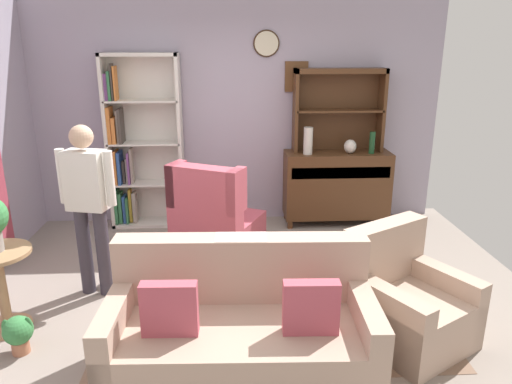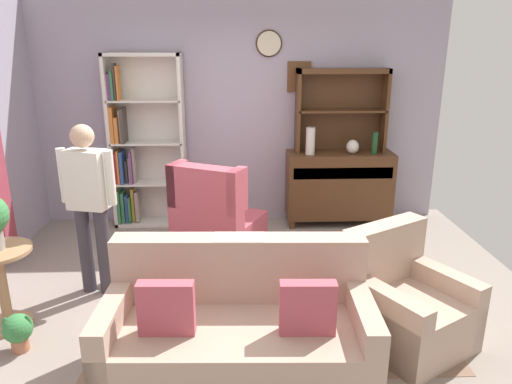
{
  "view_description": "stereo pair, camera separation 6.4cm",
  "coord_description": "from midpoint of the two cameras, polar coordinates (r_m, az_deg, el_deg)",
  "views": [
    {
      "loc": [
        -0.13,
        -3.79,
        2.21
      ],
      "look_at": [
        0.1,
        0.2,
        0.95
      ],
      "focal_mm": 33.32,
      "sensor_mm": 36.0,
      "label": 1
    },
    {
      "loc": [
        -0.07,
        -3.79,
        2.21
      ],
      "look_at": [
        0.1,
        0.2,
        0.95
      ],
      "focal_mm": 33.32,
      "sensor_mm": 36.0,
      "label": 2
    }
  ],
  "objects": [
    {
      "name": "sideboard_hutch",
      "position": [
        5.94,
        10.52,
        10.94
      ],
      "size": [
        1.1,
        0.26,
        1.0
      ],
      "color": "#4C2D19",
      "rests_on": "sideboard"
    },
    {
      "name": "bottle_wine",
      "position": [
        5.93,
        14.36,
        5.72
      ],
      "size": [
        0.07,
        0.07,
        0.27
      ],
      "primitive_type": "cylinder",
      "color": "#194223",
      "rests_on": "sideboard"
    },
    {
      "name": "sideboard",
      "position": [
        6.05,
        10.2,
        0.89
      ],
      "size": [
        1.3,
        0.45,
        0.92
      ],
      "color": "#4C2D19",
      "rests_on": "ground_plane"
    },
    {
      "name": "book_stack",
      "position": [
        4.01,
        1.07,
        -8.41
      ],
      "size": [
        0.2,
        0.15,
        0.07
      ],
      "color": "gray",
      "rests_on": "coffee_table"
    },
    {
      "name": "coffee_table",
      "position": [
        4.14,
        0.21,
        -9.15
      ],
      "size": [
        0.8,
        0.5,
        0.42
      ],
      "color": "#4C2D19",
      "rests_on": "ground_plane"
    },
    {
      "name": "wingback_chair",
      "position": [
        5.05,
        -4.47,
        -3.74
      ],
      "size": [
        1.05,
        1.06,
        1.05
      ],
      "color": "#B74C5B",
      "rests_on": "ground_plane"
    },
    {
      "name": "wall_back",
      "position": [
        5.98,
        -1.4,
        9.78
      ],
      "size": [
        5.0,
        0.09,
        2.8
      ],
      "color": "#A399AD",
      "rests_on": "ground_plane"
    },
    {
      "name": "armchair_floral",
      "position": [
        3.91,
        17.94,
        -12.89
      ],
      "size": [
        1.04,
        1.05,
        0.88
      ],
      "color": "tan",
      "rests_on": "ground_plane"
    },
    {
      "name": "couch_floral",
      "position": [
        3.41,
        -1.57,
        -16.37
      ],
      "size": [
        1.83,
        0.92,
        0.9
      ],
      "color": "tan",
      "rests_on": "ground_plane"
    },
    {
      "name": "potted_plant_small",
      "position": [
        4.06,
        -26.25,
        -14.65
      ],
      "size": [
        0.22,
        0.22,
        0.3
      ],
      "color": "#AD6B4C",
      "rests_on": "ground_plane"
    },
    {
      "name": "area_rug",
      "position": [
        4.14,
        2.18,
        -14.7
      ],
      "size": [
        2.75,
        1.62,
        0.01
      ],
      "primitive_type": "cube",
      "color": "#846651",
      "rests_on": "ground_plane"
    },
    {
      "name": "ground_plane",
      "position": [
        4.4,
        -0.8,
        -12.83
      ],
      "size": [
        5.4,
        4.6,
        0.02
      ],
      "primitive_type": "cube",
      "color": "gray"
    },
    {
      "name": "vase_round",
      "position": [
        5.89,
        11.83,
        5.34
      ],
      "size": [
        0.15,
        0.15,
        0.17
      ],
      "primitive_type": "ellipsoid",
      "color": "beige",
      "rests_on": "sideboard"
    },
    {
      "name": "vase_tall",
      "position": [
        5.76,
        6.86,
        6.1
      ],
      "size": [
        0.11,
        0.11,
        0.33
      ],
      "primitive_type": "cylinder",
      "color": "beige",
      "rests_on": "sideboard"
    },
    {
      "name": "bookshelf",
      "position": [
        5.97,
        -13.35,
        5.31
      ],
      "size": [
        0.9,
        0.3,
        2.1
      ],
      "color": "silver",
      "rests_on": "ground_plane"
    },
    {
      "name": "plant_stand",
      "position": [
        4.3,
        -27.87,
        -9.3
      ],
      "size": [
        0.52,
        0.52,
        0.68
      ],
      "color": "#A87F56",
      "rests_on": "ground_plane"
    },
    {
      "name": "person_reading",
      "position": [
        4.4,
        -19.02,
        -0.73
      ],
      "size": [
        0.52,
        0.27,
        1.56
      ],
      "color": "#38333D",
      "rests_on": "ground_plane"
    }
  ]
}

